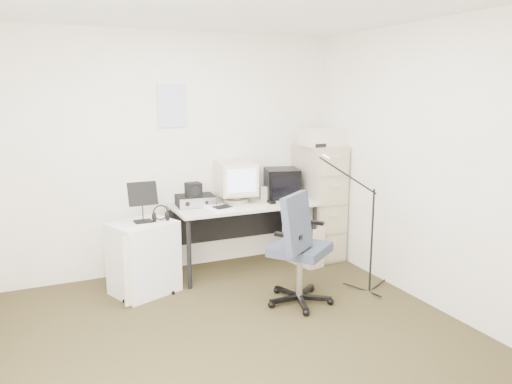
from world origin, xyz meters
name	(u,v)px	position (x,y,z in m)	size (l,w,h in m)	color
floor	(242,340)	(0.00, 0.00, -0.01)	(3.60, 3.60, 0.01)	#2C2516
ceiling	(240,1)	(0.00, 0.00, 2.50)	(3.60, 3.60, 0.01)	white
wall_back	(175,154)	(0.00, 1.80, 1.25)	(3.60, 0.02, 2.50)	beige
wall_front	(411,254)	(0.00, -1.80, 1.25)	(3.60, 0.02, 2.50)	beige
wall_right	(431,166)	(1.80, 0.00, 1.25)	(0.02, 3.60, 2.50)	beige
wall_calendar	(172,106)	(-0.02, 1.79, 1.75)	(0.30, 0.02, 0.44)	white
filing_cabinet	(319,202)	(1.58, 1.48, 0.65)	(0.40, 0.60, 1.30)	#9E9384
printer	(322,138)	(1.58, 1.44, 1.39)	(0.46, 0.31, 0.18)	beige
desk	(244,236)	(0.63, 1.45, 0.36)	(1.50, 0.70, 0.73)	#BDBDBD
crt_monitor	(236,182)	(0.59, 1.56, 0.94)	(0.39, 0.41, 0.43)	beige
crt_tv	(282,183)	(1.14, 1.55, 0.89)	(0.35, 0.37, 0.32)	black
desk_speaker	(263,193)	(0.90, 1.54, 0.80)	(0.07, 0.07, 0.14)	beige
keyboard	(246,207)	(0.57, 1.25, 0.74)	(0.41, 0.15, 0.02)	beige
mouse	(271,202)	(0.90, 1.32, 0.75)	(0.06, 0.10, 0.03)	black
radio_receiver	(195,200)	(0.13, 1.55, 0.79)	(0.39, 0.28, 0.11)	black
radio_speaker	(193,190)	(0.09, 1.48, 0.91)	(0.15, 0.14, 0.15)	black
papers	(219,209)	(0.29, 1.28, 0.74)	(0.21, 0.29, 0.02)	white
pc_tower	(303,244)	(1.30, 1.34, 0.22)	(0.21, 0.47, 0.44)	beige
office_chair	(300,247)	(0.74, 0.42, 0.53)	(0.61, 0.61, 1.06)	#3C4052
side_cart	(144,258)	(-0.49, 1.24, 0.35)	(0.56, 0.45, 0.69)	silver
music_stand	(142,202)	(-0.48, 1.25, 0.89)	(0.27, 0.14, 0.39)	black
headphones	(161,216)	(-0.32, 1.22, 0.74)	(0.16, 0.16, 0.03)	black
mic_stand	(372,225)	(1.50, 0.38, 0.66)	(0.02, 0.02, 1.32)	black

